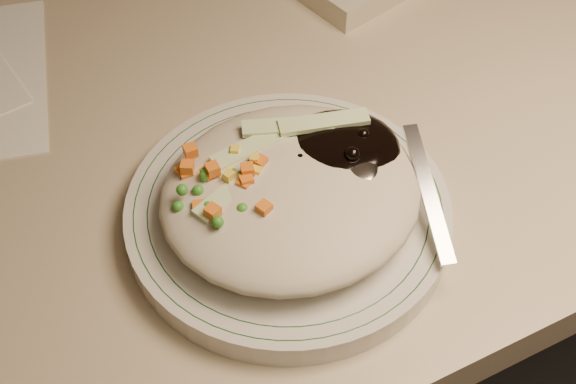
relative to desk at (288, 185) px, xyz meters
name	(u,v)px	position (x,y,z in m)	size (l,w,h in m)	color
desk	(288,185)	(0.00, 0.00, 0.00)	(1.40, 0.70, 0.74)	tan
plate	(288,214)	(-0.10, -0.19, 0.21)	(0.24, 0.24, 0.02)	beige
plate_rim	(288,206)	(-0.10, -0.19, 0.22)	(0.23, 0.23, 0.00)	#144723
meal	(294,186)	(-0.09, -0.19, 0.24)	(0.21, 0.19, 0.05)	#AFA88E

